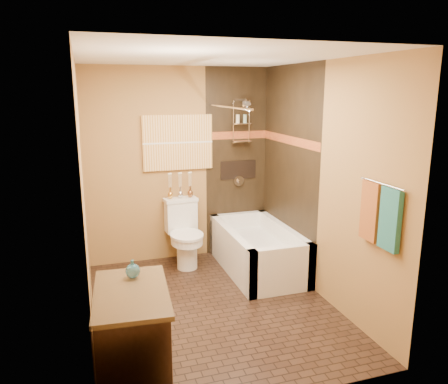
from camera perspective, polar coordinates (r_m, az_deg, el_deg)
name	(u,v)px	position (r m, az deg, el deg)	size (l,w,h in m)	color
floor	(213,306)	(4.72, -1.43, -14.70)	(3.00, 3.00, 0.00)	black
wall_left	(84,199)	(4.11, -17.79, -0.88)	(0.02, 3.00, 2.50)	olive
wall_right	(321,182)	(4.75, 12.52, 1.26)	(0.02, 3.00, 2.50)	olive
wall_back	(180,165)	(5.70, -5.78, 3.48)	(2.40, 0.02, 2.50)	olive
wall_front	(276,238)	(2.92, 6.82, -6.01)	(2.40, 0.02, 2.50)	olive
ceiling	(212,57)	(4.18, -1.64, 17.23)	(3.00, 3.00, 0.00)	silver
alcove_tile_back	(236,163)	(5.90, 1.64, 3.87)	(0.85, 0.01, 2.50)	black
alcove_tile_right	(288,170)	(5.39, 8.41, 2.84)	(0.01, 1.50, 2.50)	black
mosaic_band_back	(237,135)	(5.84, 1.70, 7.44)	(0.85, 0.01, 0.10)	maroon
mosaic_band_right	(289,140)	(5.33, 8.45, 6.74)	(0.01, 1.50, 0.10)	maroon
alcove_niche	(238,170)	(5.92, 1.88, 2.92)	(0.50, 0.01, 0.25)	black
shower_fixtures	(241,132)	(5.75, 2.27, 7.80)	(0.24, 0.33, 1.16)	silver
curtain_rod	(227,107)	(5.01, 0.43, 11.07)	(0.03, 0.03, 1.55)	silver
towel_bar	(382,184)	(3.83, 19.89, 1.01)	(0.02, 0.02, 0.55)	silver
towel_teal	(390,219)	(3.80, 20.88, -3.37)	(0.05, 0.22, 0.52)	#1F695F
towel_rust	(370,211)	(3.99, 18.58, -2.39)	(0.05, 0.22, 0.52)	#96501B
sunset_painting	(178,143)	(5.63, -6.05, 6.44)	(0.90, 0.04, 0.70)	#C6842E
vanity_mirror	(85,197)	(3.08, -17.73, -0.68)	(0.01, 1.00, 0.90)	white
bathtub	(257,253)	(5.51, 4.39, -7.95)	(0.80, 1.50, 0.55)	white
toilet	(184,233)	(5.62, -5.20, -5.35)	(0.44, 0.65, 0.84)	white
vanity	(132,339)	(3.52, -11.89, -18.23)	(0.60, 0.91, 0.77)	black
teal_bottle	(133,269)	(3.52, -11.85, -9.82)	(0.11, 0.11, 0.18)	#235B6A
bud_vases	(180,185)	(5.64, -5.75, 0.96)	(0.33, 0.07, 0.33)	gold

